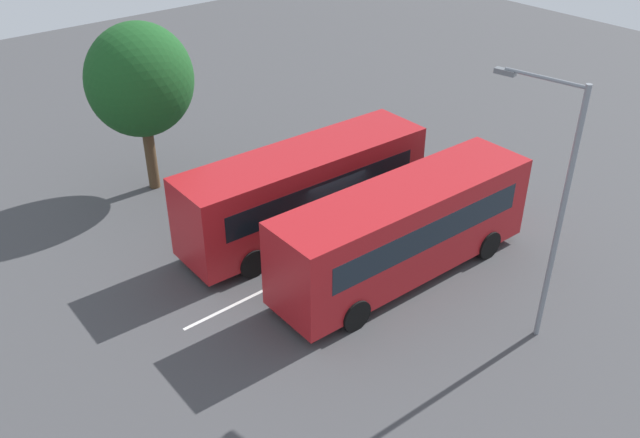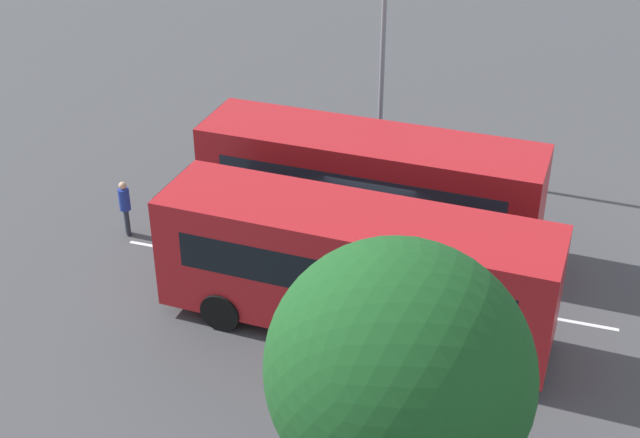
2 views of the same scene
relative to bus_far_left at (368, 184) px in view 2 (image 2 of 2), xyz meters
The scene contains 7 objects.
ground_plane 2.88m from the bus_far_left, 99.25° to the left, with size 67.15×67.15×0.00m, color #424244.
bus_far_left is the anchor object (origin of this frame).
bus_center_left 4.20m from the bus_far_left, 101.35° to the left, with size 9.57×2.74×3.25m.
pedestrian 6.97m from the bus_far_left, 16.60° to the left, with size 0.45×0.45×1.72m.
street_lamp 5.28m from the bus_far_left, 78.62° to the right, with size 0.63×2.51×7.76m.
depot_tree 11.64m from the bus_far_left, 108.01° to the left, with size 4.16×3.74×6.76m.
lane_stripe_outer_left 2.88m from the bus_far_left, 99.25° to the left, with size 13.48×0.12×0.01m, color silver.
Camera 2 is at (-5.31, 18.60, 13.31)m, focal length 49.26 mm.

